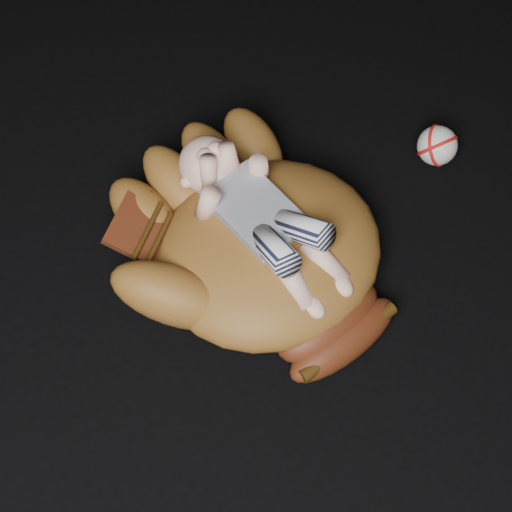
# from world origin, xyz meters

# --- Properties ---
(baseball_glove) EXTENTS (0.52, 0.57, 0.16)m
(baseball_glove) POSITION_xyz_m (-0.10, 0.17, 0.08)
(baseball_glove) COLOR brown
(baseball_glove) RESTS_ON ground
(newborn_baby) EXTENTS (0.21, 0.36, 0.14)m
(newborn_baby) POSITION_xyz_m (-0.09, 0.18, 0.13)
(newborn_baby) COLOR #F4B79D
(newborn_baby) RESTS_ON baseball_glove
(baseball) EXTENTS (0.09, 0.09, 0.07)m
(baseball) POSITION_xyz_m (0.27, 0.21, 0.03)
(baseball) COLOR silver
(baseball) RESTS_ON ground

